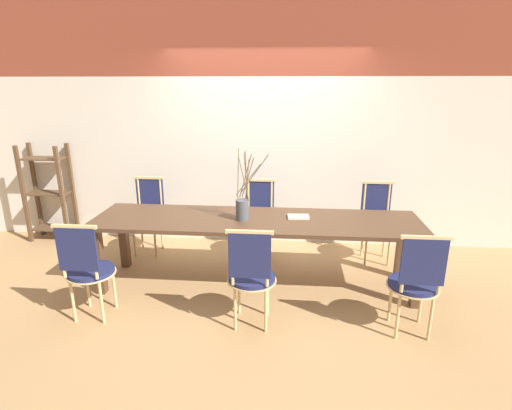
{
  "coord_description": "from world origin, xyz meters",
  "views": [
    {
      "loc": [
        0.34,
        -3.86,
        2.08
      ],
      "look_at": [
        0.0,
        0.0,
        0.9
      ],
      "focal_mm": 28.0,
      "sensor_mm": 36.0,
      "label": 1
    }
  ],
  "objects_px": {
    "chair_near_center": "(415,280)",
    "book_stack": "(298,217)",
    "vase_centerpiece": "(243,208)",
    "chair_far_center": "(377,220)",
    "shelving_rack": "(49,193)",
    "dining_table": "(256,227)"
  },
  "relations": [
    {
      "from": "chair_near_center",
      "to": "book_stack",
      "type": "bearing_deg",
      "value": 138.86
    },
    {
      "from": "vase_centerpiece",
      "to": "book_stack",
      "type": "relative_size",
      "value": 3.2
    },
    {
      "from": "chair_near_center",
      "to": "chair_far_center",
      "type": "height_order",
      "value": "same"
    },
    {
      "from": "book_stack",
      "to": "shelving_rack",
      "type": "xyz_separation_m",
      "value": [
        -3.35,
        1.0,
        -0.1
      ]
    },
    {
      "from": "chair_far_center",
      "to": "vase_centerpiece",
      "type": "distance_m",
      "value": 1.76
    },
    {
      "from": "book_stack",
      "to": "shelving_rack",
      "type": "distance_m",
      "value": 3.5
    },
    {
      "from": "book_stack",
      "to": "dining_table",
      "type": "bearing_deg",
      "value": -170.37
    },
    {
      "from": "dining_table",
      "to": "book_stack",
      "type": "xyz_separation_m",
      "value": [
        0.43,
        0.07,
        0.09
      ]
    },
    {
      "from": "book_stack",
      "to": "vase_centerpiece",
      "type": "bearing_deg",
      "value": -169.44
    },
    {
      "from": "dining_table",
      "to": "vase_centerpiece",
      "type": "height_order",
      "value": "vase_centerpiece"
    },
    {
      "from": "dining_table",
      "to": "chair_near_center",
      "type": "bearing_deg",
      "value": -28.81
    },
    {
      "from": "chair_near_center",
      "to": "book_stack",
      "type": "height_order",
      "value": "chair_near_center"
    },
    {
      "from": "dining_table",
      "to": "shelving_rack",
      "type": "xyz_separation_m",
      "value": [
        -2.91,
        1.08,
        -0.01
      ]
    },
    {
      "from": "chair_near_center",
      "to": "shelving_rack",
      "type": "relative_size",
      "value": 0.73
    },
    {
      "from": "chair_far_center",
      "to": "book_stack",
      "type": "distance_m",
      "value": 1.2
    },
    {
      "from": "chair_far_center",
      "to": "dining_table",
      "type": "bearing_deg",
      "value": 29.05
    },
    {
      "from": "chair_near_center",
      "to": "chair_far_center",
      "type": "bearing_deg",
      "value": 90.52
    },
    {
      "from": "vase_centerpiece",
      "to": "book_stack",
      "type": "xyz_separation_m",
      "value": [
        0.57,
        0.11,
        -0.12
      ]
    },
    {
      "from": "book_stack",
      "to": "shelving_rack",
      "type": "bearing_deg",
      "value": 163.31
    },
    {
      "from": "vase_centerpiece",
      "to": "dining_table",
      "type": "bearing_deg",
      "value": 13.55
    },
    {
      "from": "chair_far_center",
      "to": "vase_centerpiece",
      "type": "height_order",
      "value": "vase_centerpiece"
    },
    {
      "from": "chair_near_center",
      "to": "shelving_rack",
      "type": "xyz_separation_m",
      "value": [
        -4.31,
        1.85,
        0.14
      ]
    }
  ]
}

